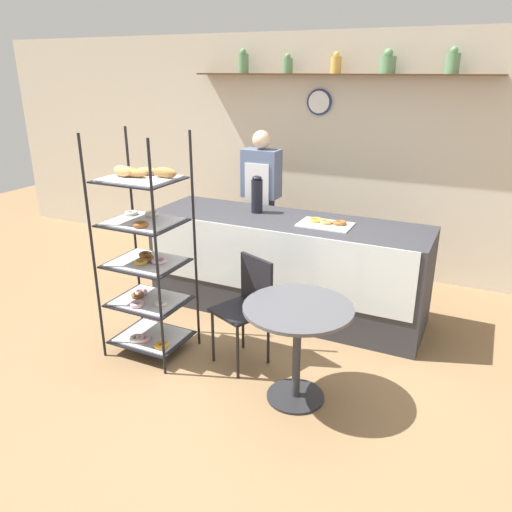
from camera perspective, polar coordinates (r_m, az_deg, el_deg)
name	(u,v)px	position (r m, az deg, el deg)	size (l,w,h in m)	color
ground_plane	(237,361)	(4.29, -2.17, -11.88)	(14.00, 14.00, 0.00)	olive
back_wall	(335,154)	(5.99, 9.03, 11.43)	(10.00, 0.30, 2.70)	beige
display_counter	(286,266)	(4.91, 3.42, -1.17)	(2.69, 0.79, 0.96)	#333338
pastry_rack	(145,254)	(4.15, -12.56, 0.22)	(0.64, 0.54, 1.86)	black
person_worker	(261,201)	(5.55, 0.59, 6.28)	(0.40, 0.23, 1.70)	#282833
cafe_table	(298,329)	(3.58, 4.77, -8.37)	(0.78, 0.78, 0.75)	#262628
cafe_chair	(248,299)	(4.05, -0.91, -4.97)	(0.50, 0.50, 0.89)	black
coffee_carafe	(257,195)	(4.93, 0.11, 7.03)	(0.11, 0.11, 0.37)	black
donut_tray_counter	(326,223)	(4.61, 7.98, 3.77)	(0.48, 0.32, 0.05)	white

